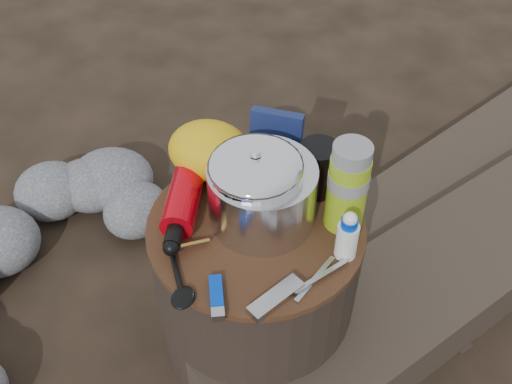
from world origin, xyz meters
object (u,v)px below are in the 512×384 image
(stump, at_px, (256,285))
(log_main, at_px, (500,237))
(travel_mug, at_px, (318,169))
(thermos, at_px, (348,187))
(camping_pot, at_px, (256,189))
(fuel_bottle, at_px, (185,191))

(stump, xyz_separation_m, log_main, (0.54, 0.41, -0.12))
(travel_mug, bearing_deg, thermos, -46.56)
(camping_pot, height_order, travel_mug, camping_pot)
(log_main, xyz_separation_m, camping_pot, (-0.54, -0.40, 0.40))
(travel_mug, bearing_deg, fuel_bottle, -155.20)
(stump, bearing_deg, thermos, 19.75)
(camping_pot, xyz_separation_m, travel_mug, (0.09, 0.12, -0.03))
(stump, distance_m, fuel_bottle, 0.27)
(log_main, xyz_separation_m, thermos, (-0.38, -0.36, 0.41))
(camping_pot, distance_m, travel_mug, 0.15)
(log_main, distance_m, travel_mug, 0.65)
(stump, relative_size, thermos, 2.24)
(log_main, relative_size, camping_pot, 10.12)
(fuel_bottle, relative_size, thermos, 1.40)
(travel_mug, bearing_deg, log_main, 32.55)
(stump, height_order, travel_mug, travel_mug)
(camping_pot, distance_m, thermos, 0.17)
(fuel_bottle, distance_m, thermos, 0.32)
(log_main, relative_size, thermos, 9.14)
(log_main, height_order, camping_pot, camping_pot)
(log_main, bearing_deg, travel_mug, -109.83)
(camping_pot, bearing_deg, travel_mug, 51.04)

